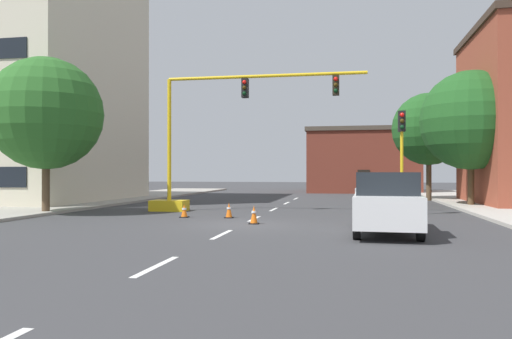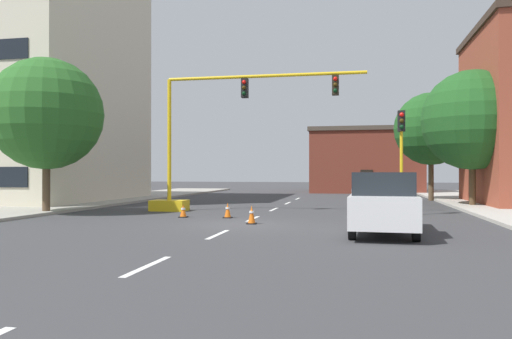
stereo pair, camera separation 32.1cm
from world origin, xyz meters
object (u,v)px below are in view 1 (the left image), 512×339
Objects in this scene: traffic_signal_gantry at (197,165)px; traffic_cone_roadside_b at (184,211)px; tree_right_far at (429,129)px; traffic_light_pole_right at (402,139)px; traffic_cone_roadside_c at (254,215)px; tree_left_near at (46,114)px; traffic_cone_roadside_a at (229,210)px; tree_right_mid at (471,120)px; pickup_truck_white at (386,203)px.

traffic_signal_gantry is 4.05m from traffic_cone_roadside_b.
traffic_signal_gantry is at bearing -136.74° from tree_right_far.
traffic_light_pole_right is 10.41m from traffic_cone_roadside_b.
tree_right_far is at bearing 63.21° from traffic_cone_roadside_c.
tree_left_near is at bearing 165.95° from traffic_cone_roadside_c.
traffic_light_pole_right is 8.58m from traffic_cone_roadside_a.
traffic_light_pole_right is 8.13× the size of traffic_cone_roadside_b.
traffic_cone_roadside_a is (-11.92, -9.15, -4.61)m from tree_right_mid.
tree_right_far is 11.30× the size of traffic_cone_roadside_a.
tree_right_mid is 6.55m from tree_right_far.
traffic_signal_gantry is at bearing 176.37° from traffic_light_pole_right.
traffic_cone_roadside_c is (1.55, -2.29, 0.03)m from traffic_cone_roadside_a.
traffic_cone_roadside_c is (3.52, -2.14, 0.06)m from traffic_cone_roadside_b.
tree_right_far is 20.74m from pickup_truck_white.
traffic_cone_roadside_b is 4.12m from traffic_cone_roadside_c.
traffic_signal_gantry is at bearing 126.73° from traffic_cone_roadside_a.
traffic_cone_roadside_a is at bearing 145.51° from pickup_truck_white.
traffic_cone_roadside_b is at bearing -128.60° from tree_right_far.
tree_right_mid reaches higher than traffic_cone_roadside_c.
tree_right_far is at bearing 101.98° from tree_right_mid.
traffic_cone_roadside_c is at bearing -31.33° from traffic_cone_roadside_b.
traffic_light_pole_right is 0.65× the size of tree_left_near.
traffic_cone_roadside_a is (-10.56, -15.55, -4.66)m from tree_right_far.
traffic_signal_gantry is 1.98× the size of pickup_truck_white.
tree_right_mid reaches higher than tree_left_near.
tree_right_far is 19.37m from traffic_cone_roadside_a.
tree_right_far is 10.45× the size of traffic_cone_roadside_c.
traffic_cone_roadside_c is (-5.96, -4.96, -3.17)m from traffic_light_pole_right.
tree_right_far is at bearing 43.26° from traffic_signal_gantry.
traffic_light_pole_right reaches higher than traffic_cone_roadside_c.
traffic_cone_roadside_a is at bearing -160.41° from traffic_light_pole_right.
tree_left_near reaches higher than pickup_truck_white.
traffic_light_pole_right is 7.56m from pickup_truck_white.
pickup_truck_white is at bearing -41.02° from traffic_signal_gantry.
traffic_light_pole_right is 8.38m from traffic_cone_roadside_c.
tree_right_mid reaches higher than traffic_cone_roadside_b.
traffic_signal_gantry is 15.74m from tree_right_mid.
tree_right_mid is at bearing 22.79° from tree_left_near.
traffic_cone_roadside_b is at bearing -175.71° from traffic_cone_roadside_a.
tree_left_near is (-20.93, -8.79, -0.17)m from tree_right_mid.
tree_right_mid is 22.70m from tree_left_near.
tree_right_mid is 1.42× the size of pickup_truck_white.
tree_right_mid reaches higher than traffic_light_pole_right.
traffic_cone_roadside_c is at bearing -56.00° from traffic_cone_roadside_a.
traffic_cone_roadside_a is 1.13× the size of traffic_cone_roadside_b.
tree_right_far is 1.38× the size of pickup_truck_white.
tree_right_far is 24.78m from tree_left_near.
tree_right_mid reaches higher than pickup_truck_white.
traffic_cone_roadside_b is at bearing -146.22° from tree_right_mid.
pickup_truck_white is at bearing -23.28° from traffic_cone_roadside_c.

